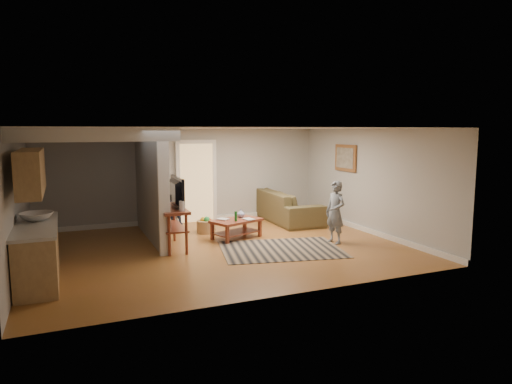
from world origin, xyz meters
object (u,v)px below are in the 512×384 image
Objects in this scene: sofa at (285,220)px; speaker_left at (162,218)px; child at (335,243)px; coffee_table at (237,223)px; speaker_right at (150,208)px; tv_console at (172,211)px; toy_basket at (206,226)px; toddler at (174,225)px.

sofa is 3.77m from speaker_left.
coffee_table is at bearing -138.29° from child.
speaker_left is 1.51m from speaker_right.
tv_console is 1.67m from toy_basket.
speaker_left reaches higher than sofa.
speaker_left reaches higher than toddler.
coffee_table is at bearing -59.16° from toy_basket.
toddler is (-0.53, 1.18, -0.17)m from toy_basket.
tv_console is (-1.55, -0.32, 0.44)m from coffee_table.
speaker_right is 0.97× the size of toddler.
child is (-0.17, -2.77, 0.00)m from sofa.
coffee_table is 1.64m from tv_console.
tv_console is at bearing 118.79° from sofa.
speaker_right reaches higher than child.
speaker_left is at bearing 163.24° from coffee_table.
speaker_right reaches higher than toy_basket.
speaker_right is 1.67m from toy_basket.
speaker_right is 2.16× the size of toy_basket.
coffee_table reaches higher than sofa.
speaker_right is 4.76m from child.
speaker_left is at bearing 95.99° from tv_console.
coffee_table is 1.25× the size of speaker_left.
tv_console is at bearing 77.32° from toddler.
tv_console is at bearing -119.13° from child.
child reaches higher than toy_basket.
toy_basket is 1.30m from toddler.
tv_console reaches higher than speaker_right.
toy_basket is 0.45× the size of toddler.
tv_console is at bearing -168.42° from coffee_table.
sofa is 2.57m from toy_basket.
speaker_right is (-0.06, 2.31, -0.29)m from tv_console.
child is at bearing -35.04° from coffee_table.
tv_console is at bearing -79.42° from speaker_right.
sofa is at bearing 4.21° from speaker_left.
coffee_table is (-1.99, -1.49, 0.34)m from sofa.
toddler is (0.53, 2.30, -0.79)m from tv_console.
speaker_left is at bearing -130.41° from child.
tv_console reaches higher than toy_basket.
coffee_table is 2.25m from child.
child reaches higher than coffee_table.
speaker_left is 1.00× the size of toddler.
toy_basket is (1.13, -1.18, -0.33)m from speaker_right.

